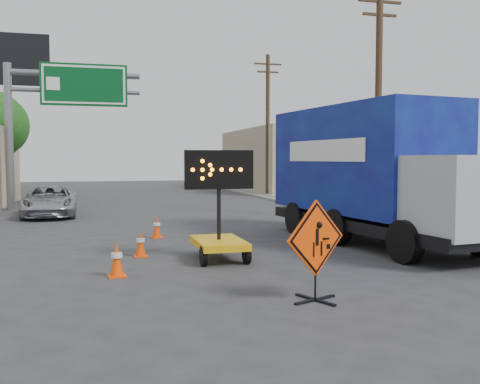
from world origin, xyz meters
name	(u,v)px	position (x,y,z in m)	size (l,w,h in m)	color
ground	(250,298)	(0.00, 0.00, 0.00)	(100.00, 100.00, 0.00)	#2D2D30
curb_right	(309,208)	(7.20, 15.00, 0.06)	(0.40, 60.00, 0.12)	gray
sidewalk_right	(353,206)	(9.50, 15.00, 0.07)	(4.00, 60.00, 0.15)	gray
building_right_far	(305,160)	(13.00, 30.00, 2.30)	(10.00, 14.00, 4.60)	tan
highway_gantry	(55,102)	(-4.43, 17.96, 5.07)	(6.18, 0.38, 6.90)	slate
utility_pole_near	(378,100)	(8.00, 10.00, 4.68)	(1.80, 0.26, 9.00)	#4B3220
utility_pole_far	(268,123)	(8.00, 24.00, 4.68)	(1.80, 0.26, 9.00)	#4B3220
construction_sign	(316,248)	(1.01, -0.49, 0.91)	(1.21, 0.87, 1.72)	black
arrow_board	(219,235)	(0.23, 3.50, 0.59)	(1.64, 1.83, 2.60)	#E4A60C
pickup_truck	(50,201)	(-4.50, 14.68, 0.63)	(2.10, 4.56, 1.27)	#ADB0B5
box_truck	(374,181)	(5.07, 4.91, 1.76)	(3.43, 8.45, 3.89)	black
cone_a	(117,260)	(-2.17, 2.27, 0.35)	(0.39, 0.39, 0.70)	#FF4605
cone_b	(141,244)	(-1.53, 4.41, 0.32)	(0.35, 0.35, 0.64)	#FF4605
cone_c	(157,227)	(-0.82, 7.46, 0.32)	(0.42, 0.42, 0.65)	#FF4605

